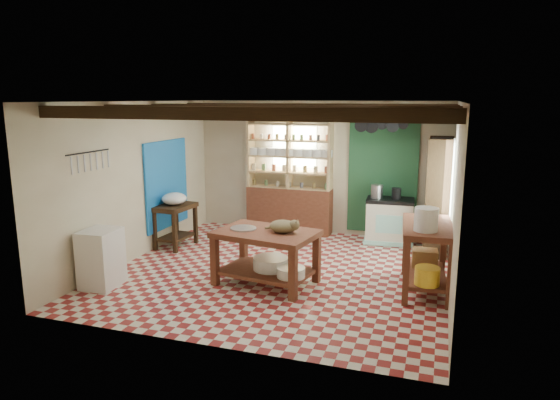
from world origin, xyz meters
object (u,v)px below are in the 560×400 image
(prep_table, at_px, (175,226))
(cat, at_px, (283,226))
(white_cabinet, at_px, (101,258))
(stove, at_px, (389,221))
(work_table, at_px, (266,257))
(right_counter, at_px, (426,258))

(prep_table, distance_m, cat, 2.77)
(prep_table, distance_m, white_cabinet, 2.05)
(stove, relative_size, cat, 2.14)
(work_table, relative_size, white_cabinet, 1.67)
(prep_table, bearing_deg, white_cabinet, -85.81)
(work_table, distance_m, stove, 3.07)
(white_cabinet, relative_size, right_counter, 0.63)
(work_table, xyz_separation_m, right_counter, (2.20, 0.45, 0.08))
(stove, height_order, right_counter, right_counter)
(cat, bearing_deg, white_cabinet, -161.90)
(stove, distance_m, prep_table, 3.93)
(white_cabinet, height_order, cat, cat)
(stove, xyz_separation_m, white_cabinet, (-3.67, -3.52, -0.00))
(right_counter, xyz_separation_m, cat, (-1.95, -0.44, 0.40))
(cat, bearing_deg, right_counter, 12.10)
(white_cabinet, relative_size, cat, 2.09)
(cat, bearing_deg, prep_table, 152.79)
(work_table, height_order, right_counter, right_counter)
(work_table, relative_size, right_counter, 1.05)
(white_cabinet, distance_m, cat, 2.63)
(cat, bearing_deg, work_table, -178.69)
(right_counter, bearing_deg, white_cabinet, -168.47)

